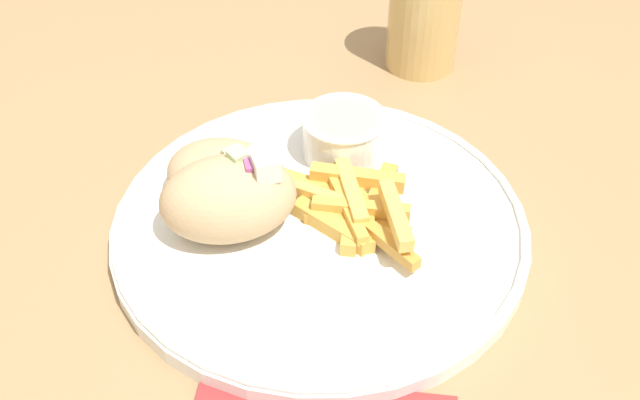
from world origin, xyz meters
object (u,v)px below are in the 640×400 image
object	(u,v)px
fries_pile	(352,208)
water_glass	(424,15)
plate	(320,223)
pita_sandwich_far	(229,177)
sauce_ramekin	(343,133)
pita_sandwich_near	(229,198)

from	to	relation	value
fries_pile	water_glass	distance (m)	0.26
plate	pita_sandwich_far	bearing A→B (deg)	167.87
pita_sandwich_far	sauce_ramekin	xyz separation A→B (m)	(0.08, 0.07, -0.00)
pita_sandwich_near	pita_sandwich_far	bearing A→B (deg)	84.46
pita_sandwich_near	water_glass	distance (m)	0.31
plate	pita_sandwich_far	size ratio (longest dim) A/B	2.55
pita_sandwich_far	plate	bearing A→B (deg)	12.36
sauce_ramekin	water_glass	xyz separation A→B (m)	(0.07, 0.17, 0.02)
water_glass	sauce_ramekin	bearing A→B (deg)	-110.94
pita_sandwich_near	pita_sandwich_far	world-z (taller)	pita_sandwich_near
plate	sauce_ramekin	size ratio (longest dim) A/B	4.48
plate	fries_pile	xyz separation A→B (m)	(0.02, 0.00, 0.01)
sauce_ramekin	water_glass	distance (m)	0.19
pita_sandwich_near	pita_sandwich_far	distance (m)	0.03
fries_pile	plate	bearing A→B (deg)	-169.61
pita_sandwich_far	fries_pile	bearing A→B (deg)	17.98
plate	pita_sandwich_near	bearing A→B (deg)	-165.34
plate	pita_sandwich_far	world-z (taller)	pita_sandwich_far
plate	pita_sandwich_far	xyz separation A→B (m)	(-0.07, 0.02, 0.03)
pita_sandwich_near	water_glass	size ratio (longest dim) A/B	0.96
pita_sandwich_far	sauce_ramekin	bearing A→B (deg)	63.25
fries_pile	water_glass	bearing A→B (deg)	77.90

